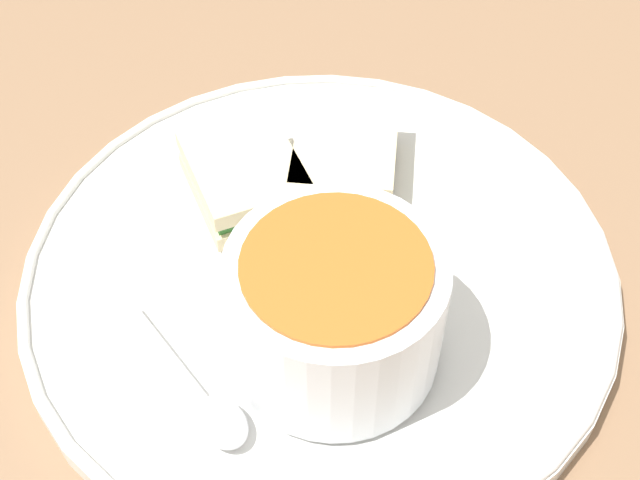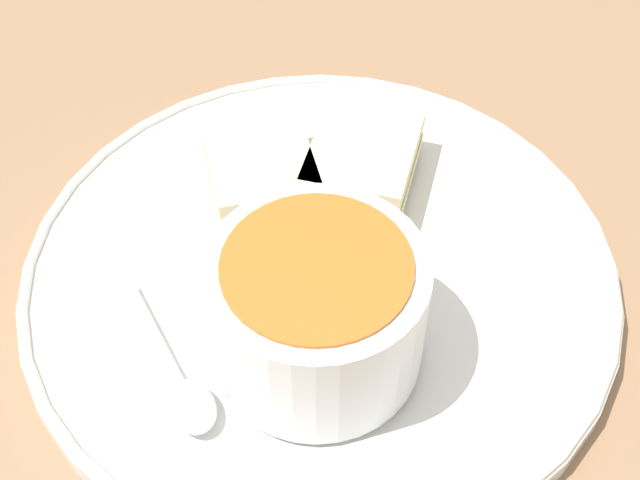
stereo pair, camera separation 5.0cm
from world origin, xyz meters
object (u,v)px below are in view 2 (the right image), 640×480
at_px(soup_bowl, 317,310).
at_px(spoon, 186,395).
at_px(sandwich_half_far, 260,169).
at_px(sandwich_half_near, 363,161).

bearing_deg(soup_bowl, spoon, -110.87).
distance_m(soup_bowl, sandwich_half_far, 0.13).
xyz_separation_m(spoon, sandwich_half_near, (-0.05, 0.18, 0.01)).
relative_size(soup_bowl, sandwich_half_far, 1.12).
bearing_deg(spoon, sandwich_half_far, 139.47).
relative_size(soup_bowl, spoon, 1.04).
relative_size(soup_bowl, sandwich_half_near, 1.12).
bearing_deg(sandwich_half_far, spoon, -56.60).
relative_size(spoon, sandwich_half_far, 1.08).
relative_size(spoon, sandwich_half_near, 1.08).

